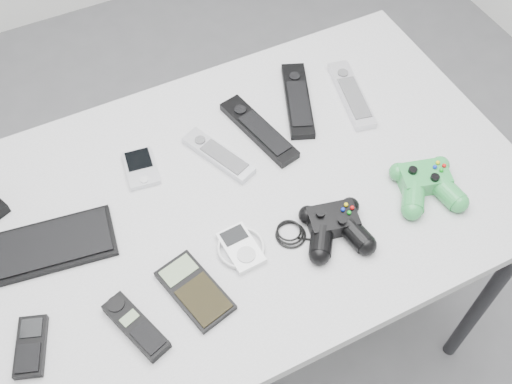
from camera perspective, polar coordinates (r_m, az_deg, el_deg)
name	(u,v)px	position (r m, az deg, el deg)	size (l,w,h in m)	color
floor	(228,319)	(1.99, -2.73, -12.02)	(3.50, 3.50, 0.00)	slate
desk	(248,208)	(1.33, -0.73, -1.56)	(1.18, 0.76, 0.79)	#9E9DA0
pda_keyboard	(43,247)	(1.26, -19.61, -4.97)	(0.28, 0.12, 0.02)	black
pda	(141,168)	(1.32, -10.92, 2.27)	(0.07, 0.10, 0.02)	silver
remote_silver_a	(218,155)	(1.32, -3.62, 3.57)	(0.05, 0.18, 0.02)	silver
remote_black_a	(259,130)	(1.37, 0.26, 5.96)	(0.05, 0.23, 0.02)	black
remote_black_b	(298,100)	(1.43, 3.99, 8.78)	(0.06, 0.23, 0.02)	black
remote_silver_b	(351,94)	(1.46, 9.06, 9.20)	(0.05, 0.22, 0.02)	silver
mobile_phone	(31,346)	(1.17, -20.66, -13.57)	(0.05, 0.11, 0.02)	black
cordless_handset	(136,326)	(1.13, -11.37, -12.41)	(0.05, 0.15, 0.02)	black
calculator	(195,290)	(1.15, -5.85, -9.29)	(0.08, 0.16, 0.02)	black
mp3_player	(241,248)	(1.19, -1.45, -5.31)	(0.10, 0.10, 0.02)	white
controller_black	(335,225)	(1.21, 7.52, -3.17)	(0.23, 0.15, 0.05)	black
controller_green	(426,183)	(1.31, 15.92, 0.87)	(0.14, 0.15, 0.05)	#217C34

